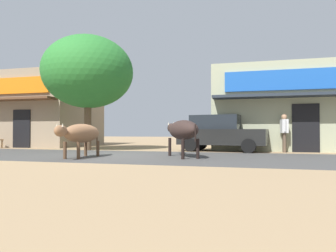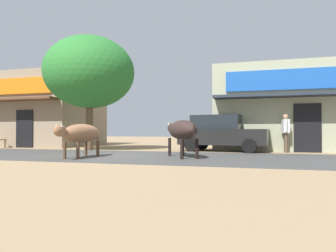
% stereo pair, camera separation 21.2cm
% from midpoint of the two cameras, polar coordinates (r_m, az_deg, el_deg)
% --- Properties ---
extents(ground, '(80.00, 80.00, 0.00)m').
position_cam_midpoint_polar(ground, '(11.76, -11.57, -5.39)').
color(ground, '#A0825C').
extents(asphalt_road, '(72.00, 5.43, 0.00)m').
position_cam_midpoint_polar(asphalt_road, '(11.76, -11.57, -5.38)').
color(asphalt_road, '#454442').
rests_on(asphalt_road, ground).
extents(storefront_left_cafe, '(6.58, 6.09, 4.42)m').
position_cam_midpoint_polar(storefront_left_cafe, '(21.42, -23.12, 2.58)').
color(storefront_left_cafe, gray).
rests_on(storefront_left_cafe, ground).
extents(storefront_right_club, '(6.40, 6.09, 4.06)m').
position_cam_midpoint_polar(storefront_right_club, '(16.98, 19.48, 2.87)').
color(storefront_right_club, '#A3A886').
rests_on(storefront_right_club, ground).
extents(roadside_tree, '(4.34, 4.34, 5.51)m').
position_cam_midpoint_polar(roadside_tree, '(15.57, -15.01, 9.61)').
color(roadside_tree, brown).
rests_on(roadside_tree, ground).
extents(parked_hatchback_car, '(4.11, 2.24, 1.64)m').
position_cam_midpoint_polar(parked_hatchback_car, '(14.21, 9.33, -1.25)').
color(parked_hatchback_car, black).
rests_on(parked_hatchback_car, ground).
extents(cow_near_brown, '(0.73, 2.59, 1.16)m').
position_cam_midpoint_polar(cow_near_brown, '(10.96, -16.34, -1.36)').
color(cow_near_brown, '#895F3F').
rests_on(cow_near_brown, ground).
extents(cow_far_dark, '(1.87, 2.62, 1.29)m').
position_cam_midpoint_polar(cow_far_dark, '(10.75, 2.12, -0.80)').
color(cow_far_dark, '#312320').
rests_on(cow_far_dark, ground).
extents(pedestrian_by_shop, '(0.32, 0.61, 1.65)m').
position_cam_midpoint_polar(pedestrian_by_shop, '(14.11, 20.36, -0.67)').
color(pedestrian_by_shop, brown).
rests_on(pedestrian_by_shop, ground).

